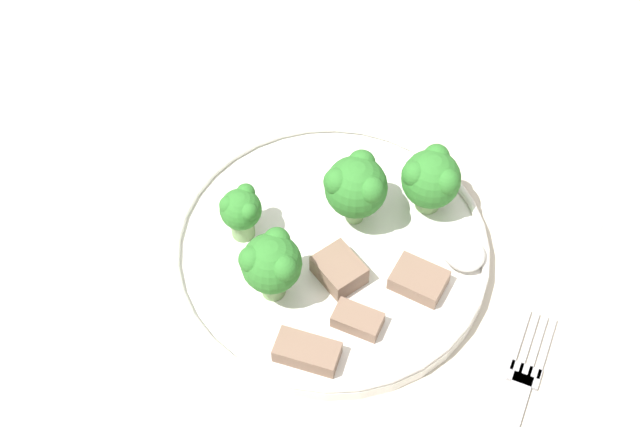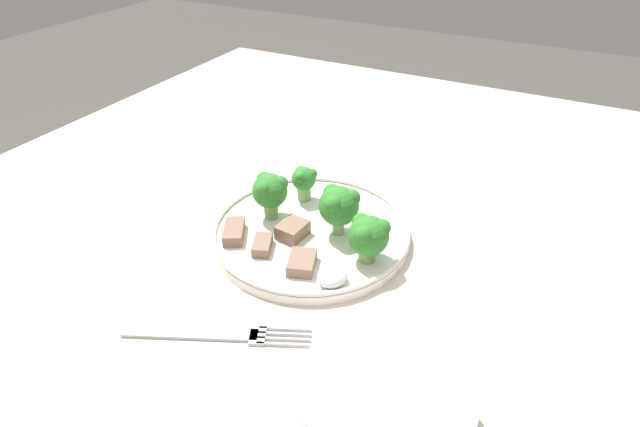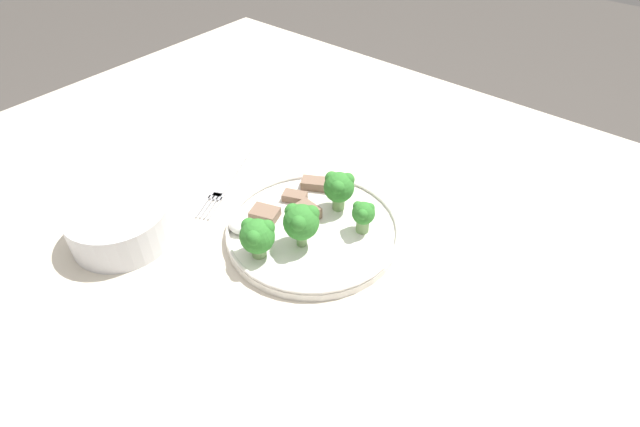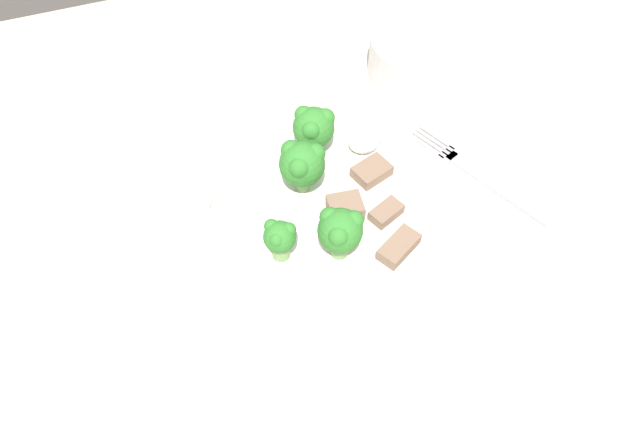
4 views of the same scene
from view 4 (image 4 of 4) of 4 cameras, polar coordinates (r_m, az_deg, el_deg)
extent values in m
cube|color=beige|center=(0.69, 3.77, -2.87)|extent=(1.38, 1.06, 0.03)
cylinder|color=brown|center=(1.49, 19.16, 10.21)|extent=(0.06, 0.06, 0.73)
cylinder|color=white|center=(0.69, 0.03, 0.10)|extent=(0.25, 0.25, 0.01)
torus|color=white|center=(0.68, 0.04, 0.55)|extent=(0.25, 0.25, 0.01)
cube|color=#B2B2B7|center=(0.74, 15.86, 2.34)|extent=(0.07, 0.13, 0.00)
cube|color=#B2B2B7|center=(0.76, 11.71, 5.29)|extent=(0.03, 0.02, 0.00)
cube|color=#B2B2B7|center=(0.78, 10.62, 6.75)|extent=(0.02, 0.05, 0.00)
cube|color=#B2B2B7|center=(0.77, 10.30, 6.51)|extent=(0.02, 0.05, 0.00)
cube|color=#B2B2B7|center=(0.77, 9.99, 6.26)|extent=(0.02, 0.05, 0.00)
cube|color=#B2B2B7|center=(0.77, 9.67, 6.01)|extent=(0.02, 0.05, 0.00)
cylinder|color=silver|center=(0.85, 9.49, 14.08)|extent=(0.14, 0.14, 0.06)
cylinder|color=white|center=(0.85, 9.45, 13.87)|extent=(0.12, 0.12, 0.04)
cylinder|color=#7FA866|center=(0.73, -0.58, 6.44)|extent=(0.02, 0.02, 0.02)
sphere|color=#337F2D|center=(0.72, -0.60, 7.85)|extent=(0.05, 0.05, 0.05)
sphere|color=#337F2D|center=(0.71, 0.50, 8.75)|extent=(0.02, 0.02, 0.02)
sphere|color=#337F2D|center=(0.71, -1.50, 8.99)|extent=(0.02, 0.02, 0.02)
sphere|color=#337F2D|center=(0.70, -0.81, 7.65)|extent=(0.02, 0.02, 0.02)
cylinder|color=#7FA866|center=(0.64, 1.80, -3.01)|extent=(0.02, 0.02, 0.02)
sphere|color=#337F2D|center=(0.62, 1.86, -1.56)|extent=(0.05, 0.05, 0.05)
sphere|color=#337F2D|center=(0.61, 3.09, -0.64)|extent=(0.02, 0.02, 0.02)
sphere|color=#337F2D|center=(0.61, 0.89, -0.33)|extent=(0.02, 0.02, 0.02)
sphere|color=#337F2D|center=(0.60, 1.70, -2.05)|extent=(0.02, 0.02, 0.02)
cylinder|color=#7FA866|center=(0.69, -1.61, 2.94)|extent=(0.01, 0.01, 0.02)
sphere|color=#337F2D|center=(0.67, -1.66, 4.55)|extent=(0.05, 0.05, 0.05)
sphere|color=#337F2D|center=(0.66, -0.45, 5.52)|extent=(0.02, 0.02, 0.02)
sphere|color=#337F2D|center=(0.67, -2.67, 5.80)|extent=(0.02, 0.02, 0.02)
sphere|color=#337F2D|center=(0.65, -1.93, 4.22)|extent=(0.02, 0.02, 0.02)
cylinder|color=#7FA866|center=(0.64, -3.65, -3.17)|extent=(0.02, 0.02, 0.02)
sphere|color=#337F2D|center=(0.62, -3.75, -2.03)|extent=(0.03, 0.03, 0.03)
sphere|color=#337F2D|center=(0.62, -2.91, -1.38)|extent=(0.02, 0.02, 0.02)
sphere|color=#337F2D|center=(0.62, -4.47, -1.15)|extent=(0.02, 0.02, 0.02)
sphere|color=#337F2D|center=(0.61, -3.98, -2.39)|extent=(0.02, 0.02, 0.02)
cube|color=#846651|center=(0.71, 4.74, 3.87)|extent=(0.05, 0.04, 0.01)
cube|color=#846651|center=(0.68, 6.08, 0.10)|extent=(0.04, 0.03, 0.01)
cube|color=#846651|center=(0.67, 2.33, 0.55)|extent=(0.04, 0.03, 0.02)
cube|color=#846651|center=(0.65, 7.22, -3.04)|extent=(0.05, 0.04, 0.01)
ellipsoid|color=white|center=(0.74, 4.01, 6.53)|extent=(0.04, 0.03, 0.02)
camera|label=1|loc=(0.44, 73.16, 31.89)|focal=50.00mm
camera|label=2|loc=(0.89, 29.43, 37.70)|focal=28.00mm
camera|label=3|loc=(0.82, -46.07, 38.57)|focal=28.00mm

